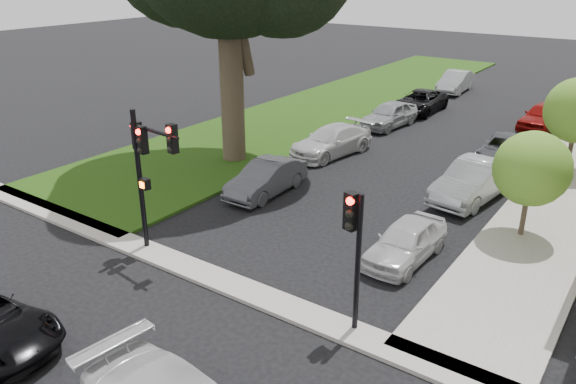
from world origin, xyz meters
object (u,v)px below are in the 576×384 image
Objects in this scene: car_parked_3 at (543,116)px; car_parked_7 at (389,115)px; car_parked_5 at (266,178)px; small_tree_a at (532,169)px; traffic_signal_main at (146,157)px; traffic_signal_secondary at (354,237)px; car_parked_8 at (420,102)px; car_parked_0 at (406,241)px; car_parked_1 at (474,181)px; car_parked_9 at (455,82)px; car_parked_6 at (331,141)px; car_parked_2 at (507,151)px.

car_parked_3 reaches higher than car_parked_7.
car_parked_7 is (-0.34, 12.21, 0.05)m from car_parked_5.
traffic_signal_main reaches higher than small_tree_a.
traffic_signal_secondary is 23.98m from car_parked_8.
car_parked_3 is at bearing 90.86° from traffic_signal_secondary.
car_parked_7 is (-7.33, 14.07, 0.08)m from car_parked_0.
car_parked_5 is 0.85× the size of car_parked_8.
traffic_signal_main is 0.97× the size of car_parked_8.
car_parked_5 is 16.51m from car_parked_8.
car_parked_1 is at bearing 90.56° from car_parked_0.
car_parked_7 is at bearing 112.83° from traffic_signal_secondary.
traffic_signal_main reaches higher than car_parked_8.
car_parked_7 is at bearing 134.19° from small_tree_a.
car_parked_1 is 20.78m from car_parked_9.
car_parked_6 is 10.59m from car_parked_8.
car_parked_6 is at bearing -85.55° from car_parked_7.
traffic_signal_main is 18.48m from car_parked_7.
traffic_signal_secondary is at bearing -105.59° from small_tree_a.
car_parked_3 is (-0.35, 23.02, -1.94)m from traffic_signal_secondary.
car_parked_3 is at bearing 2.35° from car_parked_8.
car_parked_3 is at bearing 73.00° from traffic_signal_main.
car_parked_9 is (-10.15, 21.70, -1.77)m from small_tree_a.
car_parked_3 is at bearing 99.86° from small_tree_a.
traffic_signal_main is (-9.63, -8.04, 0.75)m from small_tree_a.
car_parked_2 is at bearing 109.18° from small_tree_a.
car_parked_1 is at bearing 55.61° from traffic_signal_main.
car_parked_6 is at bearing -117.63° from car_parked_3.
car_parked_0 is 7.23m from car_parked_5.
car_parked_3 is 1.06× the size of car_parked_5.
small_tree_a is 0.98× the size of traffic_signal_secondary.
small_tree_a is 0.77× the size of car_parked_8.
traffic_signal_secondary is 30.86m from car_parked_9.
small_tree_a is 14.42m from car_parked_7.
car_parked_2 is at bearing -44.95° from car_parked_8.
car_parked_5 reaches higher than car_parked_8.
car_parked_5 is at bearing -75.85° from car_parked_6.
traffic_signal_main is 1.23× the size of traffic_signal_secondary.
car_parked_5 is (-0.01, 6.09, -2.59)m from traffic_signal_main.
small_tree_a is 0.83× the size of car_parked_9.
car_parked_9 is at bearing 144.91° from car_parked_3.
car_parked_5 is at bearing -127.81° from car_parked_2.
small_tree_a is at bearing -68.12° from car_parked_9.
car_parked_1 is 7.75m from car_parked_6.
car_parked_2 is 1.02× the size of car_parked_6.
car_parked_3 is 13.29m from car_parked_6.
traffic_signal_main is at bearing -83.40° from car_parked_7.
car_parked_7 reaches higher than car_parked_8.
car_parked_6 reaches higher than car_parked_8.
traffic_signal_secondary is 0.93× the size of car_parked_5.
small_tree_a reaches higher than car_parked_9.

